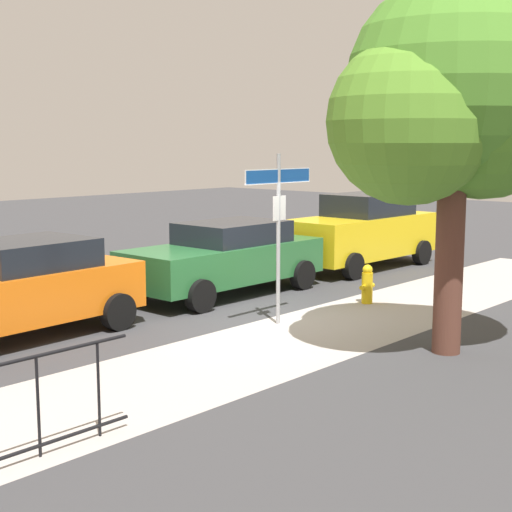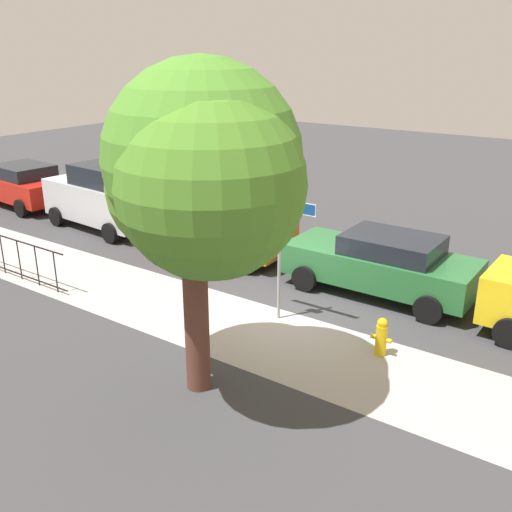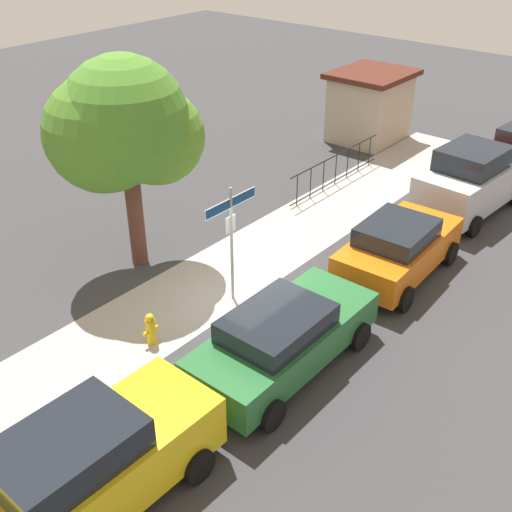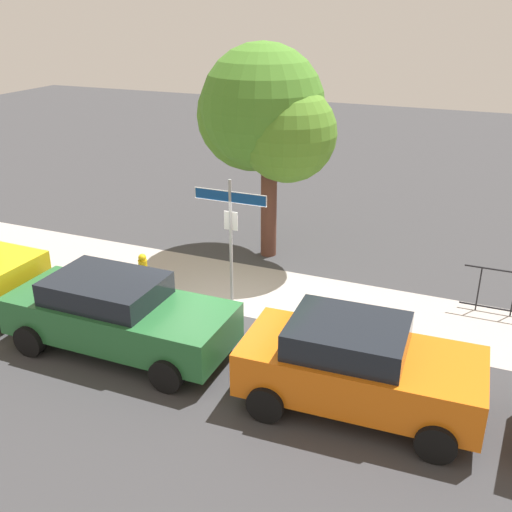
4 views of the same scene
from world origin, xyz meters
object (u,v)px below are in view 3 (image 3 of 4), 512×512
at_px(shade_tree, 124,129).
at_px(fire_hydrant, 151,329).
at_px(street_sign, 231,223).
at_px(utility_shed, 370,105).
at_px(car_silver, 472,180).
at_px(car_green, 283,337).
at_px(car_yellow, 85,471).
at_px(car_orange, 398,248).

relative_size(shade_tree, fire_hydrant, 7.16).
distance_m(street_sign, utility_shed, 12.47).
bearing_deg(car_silver, car_green, -175.15).
height_order(shade_tree, utility_shed, shade_tree).
xyz_separation_m(utility_shed, fire_hydrant, (-14.47, -3.20, -0.99)).
height_order(shade_tree, car_green, shade_tree).
distance_m(car_yellow, utility_shed, 18.96).
bearing_deg(fire_hydrant, car_silver, -13.67).
relative_size(shade_tree, car_silver, 1.28).
height_order(car_silver, fire_hydrant, car_silver).
distance_m(shade_tree, car_silver, 10.66).
bearing_deg(street_sign, car_yellow, -158.94).
xyz_separation_m(car_yellow, car_orange, (9.60, -0.22, -0.13)).
xyz_separation_m(car_green, car_silver, (9.61, 0.12, 0.26)).
bearing_deg(fire_hydrant, utility_shed, 12.47).
bearing_deg(car_silver, car_orange, -174.24).
distance_m(car_orange, utility_shed, 10.37).
bearing_deg(utility_shed, car_yellow, -162.36).
bearing_deg(shade_tree, car_orange, -54.68).
height_order(street_sign, car_silver, street_sign).
xyz_separation_m(car_green, car_orange, (4.81, -0.02, 0.03)).
bearing_deg(car_green, car_silver, 0.52).
bearing_deg(street_sign, utility_shed, 15.84).
height_order(car_green, car_silver, car_silver).
xyz_separation_m(street_sign, car_orange, (3.52, -2.57, -1.26)).
xyz_separation_m(street_sign, fire_hydrant, (-2.50, 0.20, -1.70)).
xyz_separation_m(shade_tree, utility_shed, (12.41, 0.39, -2.42)).
xyz_separation_m(car_yellow, fire_hydrant, (3.59, 2.54, -0.57)).
bearing_deg(car_orange, shade_tree, 123.13).
relative_size(car_green, car_silver, 1.04).
xyz_separation_m(shade_tree, fire_hydrant, (-2.06, -2.81, -3.41)).
bearing_deg(shade_tree, car_green, -98.76).
relative_size(street_sign, utility_shed, 0.95).
height_order(shade_tree, fire_hydrant, shade_tree).
bearing_deg(car_orange, utility_shed, 32.99).
bearing_deg(shade_tree, car_silver, -31.86).
xyz_separation_m(shade_tree, car_yellow, (-5.65, -5.35, -2.84)).
xyz_separation_m(shade_tree, car_green, (-0.86, -5.56, -3.00)).
bearing_deg(car_yellow, shade_tree, 44.45).
height_order(shade_tree, car_yellow, shade_tree).
xyz_separation_m(car_green, fire_hydrant, (-1.21, 2.75, -0.41)).
xyz_separation_m(street_sign, utility_shed, (11.98, 3.40, -0.71)).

